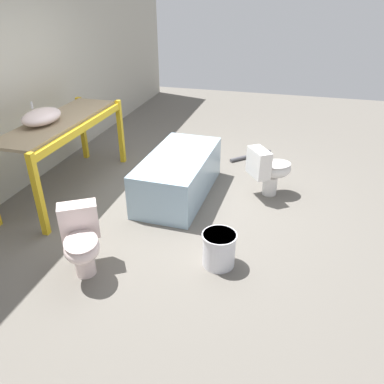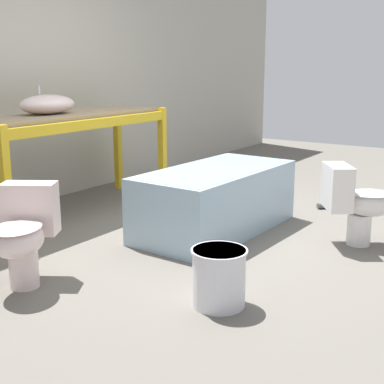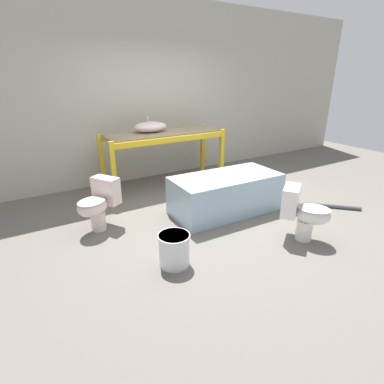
# 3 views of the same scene
# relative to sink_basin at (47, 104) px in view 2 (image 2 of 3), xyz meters

# --- Properties ---
(ground_plane) EXTENTS (12.00, 12.00, 0.00)m
(ground_plane) POSITION_rel_sink_basin_xyz_m (0.24, -1.53, -1.07)
(ground_plane) COLOR #666059
(warehouse_wall_rear) EXTENTS (10.80, 0.08, 3.20)m
(warehouse_wall_rear) POSITION_rel_sink_basin_xyz_m (0.24, 0.58, 0.53)
(warehouse_wall_rear) COLOR #B2AD9E
(warehouse_wall_rear) RESTS_ON ground_plane
(shelving_rack) EXTENTS (2.13, 0.72, 0.98)m
(shelving_rack) POSITION_rel_sink_basin_xyz_m (0.20, -0.08, -0.24)
(shelving_rack) COLOR gold
(shelving_rack) RESTS_ON ground_plane
(sink_basin) EXTENTS (0.58, 0.38, 0.26)m
(sink_basin) POSITION_rel_sink_basin_xyz_m (0.00, 0.00, 0.00)
(sink_basin) COLOR silver
(sink_basin) RESTS_ON shelving_rack
(bathtub_main) EXTENTS (1.60, 0.81, 0.56)m
(bathtub_main) POSITION_rel_sink_basin_xyz_m (0.45, -1.57, -0.75)
(bathtub_main) COLOR #99B7CC
(bathtub_main) RESTS_ON ground_plane
(toilet_near) EXTENTS (0.60, 0.65, 0.66)m
(toilet_near) POSITION_rel_sink_basin_xyz_m (0.75, -2.72, -0.70)
(toilet_near) COLOR white
(toilet_near) RESTS_ON ground_plane
(toilet_far) EXTENTS (0.66, 0.58, 0.66)m
(toilet_far) POSITION_rel_sink_basin_xyz_m (-1.29, -1.16, -0.70)
(toilet_far) COLOR silver
(toilet_far) RESTS_ON ground_plane
(bucket_white) EXTENTS (0.34, 0.34, 0.36)m
(bucket_white) POSITION_rel_sink_basin_xyz_m (-0.84, -2.38, -0.88)
(bucket_white) COLOR silver
(bucket_white) RESTS_ON ground_plane
(loose_pipe) EXTENTS (0.59, 0.61, 0.06)m
(loose_pipe) POSITION_rel_sink_basin_xyz_m (1.92, -2.35, -1.04)
(loose_pipe) COLOR #4C4C51
(loose_pipe) RESTS_ON ground_plane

